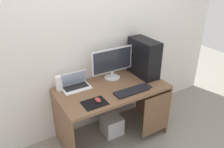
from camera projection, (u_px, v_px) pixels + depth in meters
ground_plane at (112, 135)px, 3.00m from camera, size 8.00×8.00×0.00m
wall_back at (96, 33)px, 2.72m from camera, size 4.00×0.05×2.60m
desk at (114, 98)px, 2.74m from camera, size 1.31×0.70×0.73m
pc_tower at (144, 58)px, 2.87m from camera, size 0.21×0.45×0.48m
monitor at (112, 63)px, 2.80m from camera, size 0.56×0.20×0.40m
laptop at (75, 84)px, 2.65m from camera, size 0.33×0.22×0.21m
speaker at (59, 83)px, 2.58m from camera, size 0.08×0.08×0.18m
keyboard at (131, 91)px, 2.57m from camera, size 0.42×0.14×0.02m
mousepad at (95, 103)px, 2.37m from camera, size 0.26×0.20×0.00m
mouse_left at (98, 100)px, 2.39m from camera, size 0.06×0.10×0.03m
cell_phone at (147, 86)px, 2.70m from camera, size 0.07×0.13×0.01m
subwoofer at (112, 125)px, 2.99m from camera, size 0.25×0.25×0.25m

